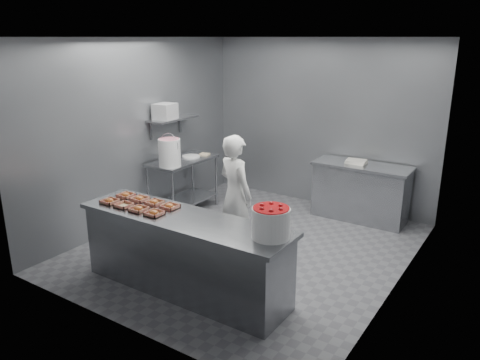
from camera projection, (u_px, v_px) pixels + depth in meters
name	position (u px, v px, depth m)	size (l,w,h in m)	color
floor	(248.00, 247.00, 6.49)	(4.50, 4.50, 0.00)	#4C4C51
ceiling	(249.00, 37.00, 5.67)	(4.50, 4.50, 0.00)	white
wall_back	(320.00, 124.00, 7.88)	(4.00, 0.04, 2.80)	slate
wall_left	(138.00, 133.00, 7.14)	(0.04, 4.50, 2.80)	slate
wall_right	(406.00, 173.00, 5.03)	(0.04, 4.50, 2.80)	slate
service_counter	(185.00, 254.00, 5.28)	(2.60, 0.70, 0.90)	slate
prep_table	(183.00, 177.00, 7.67)	(0.60, 1.20, 0.90)	slate
back_counter	(360.00, 192.00, 7.40)	(1.50, 0.60, 0.90)	slate
wall_shelf	(173.00, 119.00, 7.48)	(0.35, 0.90, 0.03)	slate
tray_0	(110.00, 201.00, 5.58)	(0.19, 0.18, 0.06)	tan
tray_1	(124.00, 205.00, 5.46)	(0.19, 0.18, 0.04)	tan
tray_2	(139.00, 209.00, 5.33)	(0.19, 0.18, 0.06)	tan
tray_3	(154.00, 213.00, 5.20)	(0.19, 0.18, 0.06)	tan
tray_4	(126.00, 195.00, 5.79)	(0.19, 0.18, 0.06)	tan
tray_5	(140.00, 199.00, 5.66)	(0.19, 0.18, 0.06)	tan
tray_6	(154.00, 202.00, 5.54)	(0.19, 0.18, 0.06)	tan
tray_7	(170.00, 206.00, 5.41)	(0.19, 0.18, 0.06)	tan
worker	(235.00, 194.00, 6.20)	(0.59, 0.38, 1.61)	silver
strawberry_tub	(271.00, 222.00, 4.58)	(0.38, 0.38, 0.32)	white
glaze_bucket	(170.00, 152.00, 7.12)	(0.35, 0.33, 0.52)	white
bucket_lid	(191.00, 156.00, 7.71)	(0.29, 0.29, 0.02)	white
rag	(205.00, 154.00, 7.86)	(0.16, 0.13, 0.02)	#CCB28C
appliance	(165.00, 111.00, 7.30)	(0.29, 0.33, 0.25)	gray
paper_stack	(356.00, 162.00, 7.32)	(0.30, 0.22, 0.06)	silver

